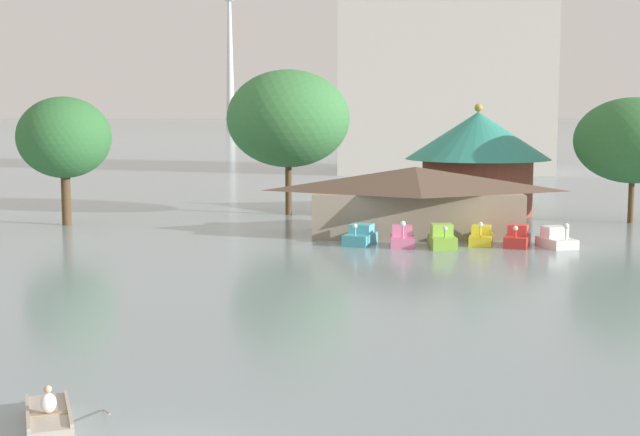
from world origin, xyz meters
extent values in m
cube|color=#ADA393|center=(-3.60, 2.60, 0.21)|extent=(2.27, 3.48, 0.43)
cube|color=#ADA393|center=(-4.12, 2.40, 0.48)|extent=(1.18, 2.94, 0.10)
cube|color=#ADA393|center=(-3.09, 2.79, 0.48)|extent=(1.18, 2.94, 0.10)
cube|color=#997F5B|center=(-3.52, 2.37, 0.45)|extent=(1.04, 0.58, 0.04)
ellipsoid|color=white|center=(-3.52, 2.37, 0.75)|extent=(0.52, 0.45, 0.57)
sphere|color=tan|center=(-3.52, 2.37, 1.15)|extent=(0.22, 0.22, 0.22)
cylinder|color=tan|center=(-2.10, 3.07, 0.28)|extent=(0.73, 1.85, 0.55)
cube|color=#4CB7CC|center=(5.59, 37.30, 0.36)|extent=(2.43, 3.25, 0.72)
cube|color=#5DCDE2|center=(5.70, 37.64, 1.02)|extent=(1.72, 1.66, 0.59)
cylinder|color=#4CB7CC|center=(5.24, 36.20, 0.96)|extent=(0.14, 0.14, 0.47)
sphere|color=white|center=(5.24, 36.20, 1.36)|extent=(0.31, 0.31, 0.31)
cube|color=pink|center=(8.30, 36.40, 0.33)|extent=(1.59, 2.39, 0.67)
cube|color=pink|center=(8.31, 36.70, 1.02)|extent=(1.32, 1.09, 0.69)
cylinder|color=pink|center=(8.27, 35.47, 1.04)|extent=(0.14, 0.14, 0.75)
sphere|color=white|center=(8.27, 35.47, 1.61)|extent=(0.38, 0.38, 0.38)
cube|color=#8CCC3F|center=(10.86, 35.94, 0.38)|extent=(1.69, 2.65, 0.77)
cube|color=#A0E24F|center=(10.84, 36.26, 1.14)|extent=(1.38, 1.23, 0.75)
cylinder|color=#8CCC3F|center=(10.91, 34.91, 1.00)|extent=(0.14, 0.14, 0.46)
sphere|color=white|center=(10.91, 34.91, 1.38)|extent=(0.30, 0.30, 0.30)
cube|color=yellow|center=(13.56, 37.54, 0.32)|extent=(1.98, 3.06, 0.63)
cube|color=yellow|center=(13.63, 37.89, 0.92)|extent=(1.46, 1.49, 0.58)
cylinder|color=yellow|center=(13.34, 36.43, 0.97)|extent=(0.14, 0.14, 0.67)
sphere|color=white|center=(13.34, 36.43, 1.47)|extent=(0.33, 0.33, 0.33)
cube|color=red|center=(15.79, 36.77, 0.35)|extent=(2.22, 3.16, 0.71)
cube|color=#E8423C|center=(15.89, 37.12, 1.05)|extent=(1.55, 1.59, 0.69)
cylinder|color=red|center=(15.45, 35.68, 0.94)|extent=(0.14, 0.14, 0.46)
sphere|color=white|center=(15.45, 35.68, 1.33)|extent=(0.32, 0.32, 0.32)
cube|color=white|center=(18.27, 36.43, 0.30)|extent=(2.40, 3.04, 0.61)
cube|color=white|center=(18.17, 36.75, 0.97)|extent=(1.71, 1.57, 0.72)
cylinder|color=white|center=(18.60, 35.42, 0.96)|extent=(0.14, 0.14, 0.72)
sphere|color=white|center=(18.60, 35.42, 1.51)|extent=(0.37, 0.37, 0.37)
cube|color=gray|center=(9.57, 42.47, 1.54)|extent=(14.46, 6.93, 3.09)
pyramid|color=brown|center=(9.57, 42.47, 3.95)|extent=(15.61, 7.97, 1.72)
cylinder|color=brown|center=(15.80, 55.40, 2.33)|extent=(9.32, 9.32, 4.66)
cone|color=teal|center=(15.80, 55.40, 6.66)|extent=(12.31, 12.31, 3.99)
sphere|color=#B7993D|center=(15.80, 55.40, 9.01)|extent=(0.70, 0.70, 0.70)
cylinder|color=brown|center=(-16.87, 46.79, 1.82)|extent=(0.71, 0.71, 3.63)
ellipsoid|color=#337038|center=(-16.87, 46.79, 6.73)|extent=(7.12, 7.12, 6.20)
cylinder|color=brown|center=(-0.22, 54.31, 2.01)|extent=(0.55, 0.55, 4.01)
ellipsoid|color=#3D7F42|center=(-0.22, 54.31, 8.10)|extent=(10.33, 10.33, 8.17)
cylinder|color=brown|center=(26.98, 49.38, 1.56)|extent=(0.45, 0.45, 3.12)
ellipsoid|color=#337038|center=(26.98, 49.38, 6.46)|extent=(9.11, 9.11, 6.68)
cube|color=beige|center=(18.11, 108.78, 12.86)|extent=(29.35, 17.91, 25.72)
cone|color=silver|center=(-51.52, 414.68, 49.49)|extent=(4.34, 4.34, 98.99)
camera|label=1|loc=(4.69, -21.43, 8.77)|focal=50.56mm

